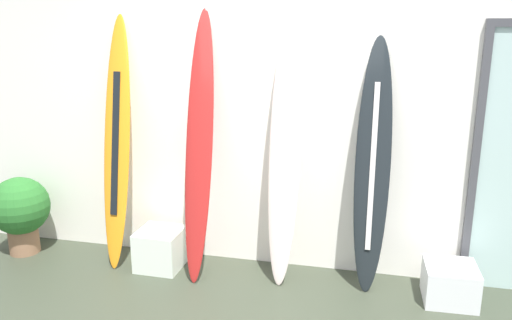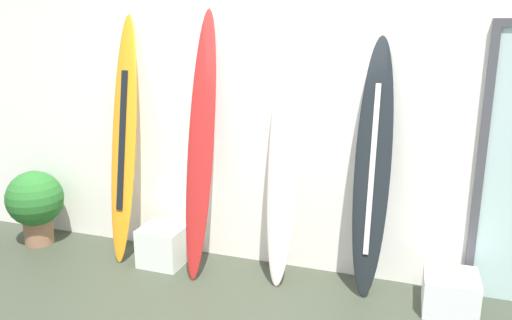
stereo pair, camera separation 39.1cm
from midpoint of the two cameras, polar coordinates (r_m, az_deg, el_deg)
The scene contains 8 objects.
wall_back at distance 4.43m, azimuth -0.46°, elevation 5.75°, with size 7.20×0.20×2.80m, color white.
surfboard_sunset at distance 4.66m, azimuth -17.51°, elevation 1.51°, with size 0.25×0.46×2.19m.
surfboard_crimson at distance 4.29m, azimuth -8.92°, elevation 1.20°, with size 0.24×0.56×2.24m.
surfboard_ivory at distance 4.13m, azimuth 0.59°, elevation 1.35°, with size 0.29×0.44×2.28m.
surfboard_charcoal at distance 4.10m, azimuth 10.17°, elevation -0.79°, with size 0.28×0.38×2.03m.
display_block_left at distance 4.32m, azimuth 18.24°, elevation -12.91°, with size 0.41×0.41×0.29m.
display_block_center at distance 4.73m, azimuth -12.92°, elevation -9.61°, with size 0.38×0.38×0.35m.
potted_plant at distance 5.36m, azimuth -26.62°, elevation -4.95°, with size 0.54×0.54×0.73m.
Camera 1 is at (0.86, -3.00, 2.11)m, focal length 36.08 mm.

